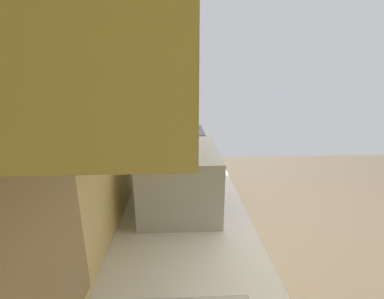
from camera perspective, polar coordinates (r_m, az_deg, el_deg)
ground_plane at (r=2.61m, az=26.14°, el=-23.41°), size 6.29×6.29×0.00m
wall_back at (r=1.76m, az=-14.73°, el=9.71°), size 4.05×0.12×2.82m
counter_run at (r=1.72m, az=-1.75°, el=-25.18°), size 3.07×0.66×0.91m
upper_cabinets at (r=1.32m, az=-10.02°, el=26.40°), size 2.24×0.31×0.61m
window_back_wall at (r=0.58m, az=-35.19°, el=-22.29°), size 0.52×0.02×0.56m
oven_range at (r=3.36m, az=-2.55°, el=-3.22°), size 0.70×0.62×1.09m
microwave at (r=1.37m, az=-2.71°, el=-6.24°), size 0.54×0.40×0.32m
bowl at (r=2.34m, az=-0.41°, el=0.14°), size 0.15×0.15×0.05m
kettle at (r=2.05m, az=-0.08°, el=-1.28°), size 0.22×0.16×0.15m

